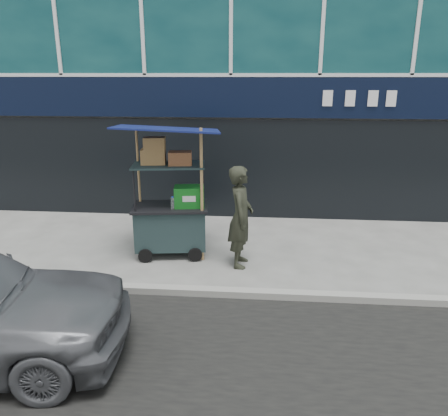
{
  "coord_description": "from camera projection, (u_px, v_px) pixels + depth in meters",
  "views": [
    {
      "loc": [
        0.73,
        -6.49,
        3.44
      ],
      "look_at": [
        0.07,
        1.2,
        1.05
      ],
      "focal_mm": 35.0,
      "sensor_mm": 36.0,
      "label": 1
    }
  ],
  "objects": [
    {
      "name": "vendor_man",
      "position": [
        241.0,
        217.0,
        7.93
      ],
      "size": [
        0.47,
        0.7,
        1.88
      ],
      "primitive_type": "imported",
      "rotation": [
        0.0,
        0.0,
        1.54
      ],
      "color": "#26291E",
      "rests_on": "ground"
    },
    {
      "name": "ground",
      "position": [
        213.0,
        289.0,
        7.25
      ],
      "size": [
        80.0,
        80.0,
        0.0
      ],
      "primitive_type": "plane",
      "color": "slate",
      "rests_on": "ground"
    },
    {
      "name": "vendor_cart",
      "position": [
        171.0,
        210.0,
        8.43
      ],
      "size": [
        2.07,
        1.59,
        2.57
      ],
      "rotation": [
        0.0,
        0.0,
        0.14
      ],
      "color": "#19292B",
      "rests_on": "ground"
    },
    {
      "name": "curb",
      "position": [
        212.0,
        292.0,
        7.04
      ],
      "size": [
        80.0,
        0.18,
        0.12
      ],
      "primitive_type": "cube",
      "color": "gray",
      "rests_on": "ground"
    }
  ]
}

